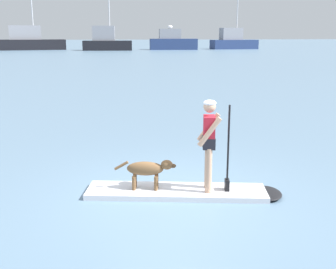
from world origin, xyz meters
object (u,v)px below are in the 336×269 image
object	(u,v)px
paddleboard	(189,192)
dog	(148,169)
moored_boat_port	(106,41)
moored_boat_center	(233,41)
moored_boat_starboard	(29,41)
moored_boat_far_port	(173,42)
person_paddler	(210,139)

from	to	relation	value
paddleboard	dog	world-z (taller)	dog
moored_boat_port	moored_boat_center	distance (m)	24.09
moored_boat_starboard	moored_boat_center	world-z (taller)	moored_boat_center
moored_boat_far_port	person_paddler	bearing A→B (deg)	-98.95
moored_boat_port	dog	bearing A→B (deg)	-90.13
person_paddler	moored_boat_center	bearing A→B (deg)	72.22
paddleboard	moored_boat_center	distance (m)	75.34
moored_boat_starboard	moored_boat_center	xyz separation A→B (m)	(37.68, -1.50, -0.12)
paddleboard	moored_boat_center	world-z (taller)	moored_boat_center
dog	moored_boat_port	distance (m)	68.76
moored_boat_starboard	moored_boat_port	world-z (taller)	moored_boat_starboard
person_paddler	moored_boat_port	bearing A→B (deg)	90.78
moored_boat_center	moored_boat_starboard	bearing A→B (deg)	177.72
moored_boat_port	moored_boat_far_port	size ratio (longest dim) A/B	1.04
dog	moored_boat_port	size ratio (longest dim) A/B	0.12
moored_boat_port	moored_boat_far_port	bearing A→B (deg)	6.21
person_paddler	moored_boat_far_port	distance (m)	71.15
moored_boat_far_port	moored_boat_center	xyz separation A→B (m)	(11.92, 1.41, 0.05)
moored_boat_starboard	paddleboard	bearing A→B (deg)	-78.91
moored_boat_port	moored_boat_center	size ratio (longest dim) A/B	0.87
dog	moored_boat_starboard	size ratio (longest dim) A/B	0.09
moored_boat_starboard	moored_boat_port	size ratio (longest dim) A/B	1.37
moored_boat_far_port	moored_boat_starboard	bearing A→B (deg)	173.54
paddleboard	moored_boat_starboard	size ratio (longest dim) A/B	0.29
moored_boat_center	moored_boat_port	bearing A→B (deg)	-173.52
person_paddler	moored_boat_far_port	bearing A→B (deg)	81.05
moored_boat_far_port	moored_boat_center	bearing A→B (deg)	6.76
dog	moored_boat_far_port	xyz separation A→B (m)	(12.16, 70.06, 0.95)
moored_boat_port	moored_boat_center	world-z (taller)	moored_boat_center
moored_boat_far_port	moored_boat_center	distance (m)	12.01
moored_boat_starboard	moored_boat_port	bearing A→B (deg)	-17.07
paddleboard	moored_boat_port	xyz separation A→B (m)	(-0.58, 68.90, 1.51)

